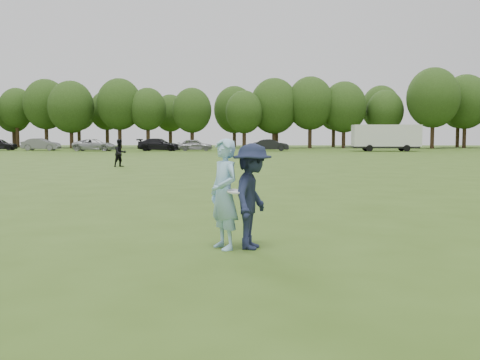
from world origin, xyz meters
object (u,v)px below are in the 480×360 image
at_px(defender, 252,196).
at_px(car_d, 159,145).
at_px(car_e, 195,145).
at_px(cargo_trailer, 386,137).
at_px(car_f, 271,145).
at_px(thrower, 224,194).
at_px(player_far_a, 120,153).
at_px(car_b, 41,144).
at_px(car_c, 95,145).

distance_m(defender, car_d, 60.90).
height_order(car_e, cargo_trailer, cargo_trailer).
relative_size(defender, car_f, 0.41).
xyz_separation_m(thrower, car_d, (-11.63, 59.72, -0.17)).
relative_size(player_far_a, car_b, 0.36).
xyz_separation_m(car_b, car_f, (29.17, -1.13, -0.05)).
distance_m(player_far_a, car_d, 35.26).
bearing_deg(car_f, player_far_a, 168.07).
relative_size(car_b, car_f, 1.07).
bearing_deg(cargo_trailer, player_far_a, -124.87).
bearing_deg(player_far_a, defender, -116.65).
bearing_deg(car_e, car_f, -94.73).
xyz_separation_m(thrower, defender, (0.47, 0.03, -0.04)).
relative_size(defender, car_c, 0.34).
distance_m(car_b, car_d, 15.34).
bearing_deg(car_e, defender, -176.94).
height_order(car_c, car_d, car_d).
xyz_separation_m(car_e, car_f, (9.45, -0.08, -0.02)).
bearing_deg(player_far_a, cargo_trailer, 9.79).
xyz_separation_m(defender, car_e, (-7.68, 59.87, -0.16)).
distance_m(thrower, car_f, 59.86).
bearing_deg(cargo_trailer, car_e, 177.84).
distance_m(car_b, car_f, 29.19).
distance_m(thrower, defender, 0.48).
height_order(defender, car_b, defender).
bearing_deg(car_d, defender, -164.24).
relative_size(car_c, cargo_trailer, 0.59).
bearing_deg(defender, player_far_a, 32.13).
height_order(thrower, player_far_a, thrower).
xyz_separation_m(car_e, cargo_trailer, (23.29, -0.88, 1.03)).
xyz_separation_m(thrower, player_far_a, (-7.85, 24.66, -0.09)).
bearing_deg(cargo_trailer, thrower, -105.25).
xyz_separation_m(defender, player_far_a, (-8.33, 24.63, -0.05)).
bearing_deg(car_d, cargo_trailer, -87.14).
relative_size(car_e, car_f, 0.99).
relative_size(car_c, car_f, 1.20).
bearing_deg(car_d, thrower, -164.69).
relative_size(car_c, car_d, 0.99).
distance_m(player_far_a, car_e, 35.24).
xyz_separation_m(defender, car_d, (-12.10, 59.68, -0.13)).
distance_m(thrower, car_e, 60.33).
relative_size(thrower, car_d, 0.35).
bearing_deg(car_b, cargo_trailer, -93.48).
relative_size(player_far_a, car_f, 0.39).
xyz_separation_m(defender, car_b, (-27.40, 60.92, -0.13)).
height_order(car_c, cargo_trailer, cargo_trailer).
height_order(defender, car_c, defender).
height_order(car_b, cargo_trailer, cargo_trailer).
relative_size(thrower, car_f, 0.43).
height_order(player_far_a, cargo_trailer, cargo_trailer).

